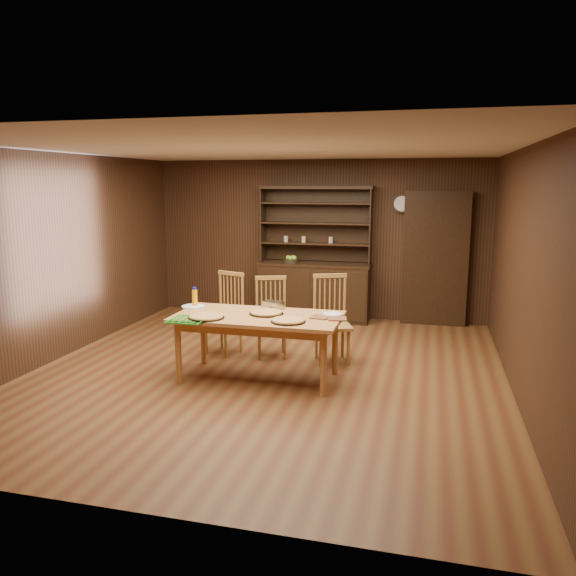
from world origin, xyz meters
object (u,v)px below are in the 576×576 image
(chair_center, at_px, (271,314))
(chair_right, at_px, (331,315))
(china_hutch, at_px, (314,284))
(juice_bottle, at_px, (195,297))
(dining_table, at_px, (258,322))
(chair_left, at_px, (227,310))

(chair_center, height_order, chair_right, chair_right)
(china_hutch, distance_m, juice_bottle, 2.90)
(dining_table, distance_m, chair_left, 1.15)
(china_hutch, bearing_deg, chair_right, -72.83)
(china_hutch, xyz_separation_m, juice_bottle, (-0.91, -2.74, 0.27))
(chair_center, bearing_deg, china_hutch, 67.17)
(juice_bottle, bearing_deg, chair_left, 76.31)
(dining_table, height_order, juice_bottle, juice_bottle)
(dining_table, xyz_separation_m, chair_right, (0.68, 0.89, -0.09))
(chair_left, relative_size, chair_center, 1.04)
(china_hutch, bearing_deg, chair_center, -94.00)
(juice_bottle, bearing_deg, chair_right, 22.48)
(china_hutch, relative_size, chair_left, 2.03)
(china_hutch, relative_size, chair_center, 2.10)
(china_hutch, relative_size, dining_table, 1.16)
(chair_right, distance_m, juice_bottle, 1.71)
(chair_left, bearing_deg, china_hutch, 89.70)
(juice_bottle, bearing_deg, dining_table, -15.59)
(chair_left, distance_m, chair_right, 1.40)
(dining_table, bearing_deg, china_hutch, 89.31)
(dining_table, xyz_separation_m, juice_bottle, (-0.87, 0.24, 0.19))
(chair_center, bearing_deg, juice_bottle, -157.58)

